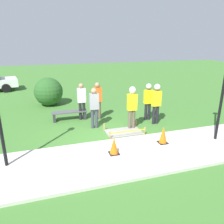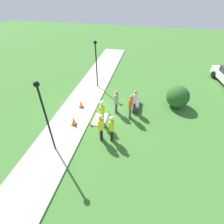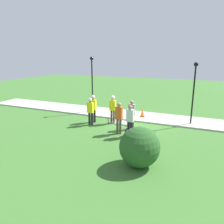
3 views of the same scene
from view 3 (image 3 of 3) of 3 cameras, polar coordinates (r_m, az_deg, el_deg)
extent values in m
plane|color=#3D702D|center=(15.32, 6.37, -2.58)|extent=(60.00, 60.00, 0.00)
cube|color=#BCB7AD|center=(16.53, 7.75, -1.16)|extent=(28.00, 2.65, 0.10)
cube|color=gray|center=(15.01, 2.35, -2.74)|extent=(1.51, 0.92, 0.06)
cube|color=tan|center=(15.15, 5.65, -2.07)|extent=(0.05, 0.05, 0.35)
cube|color=tan|center=(15.66, 0.39, -1.45)|extent=(0.05, 0.05, 0.35)
cube|color=tan|center=(14.31, 4.50, -3.05)|extent=(0.05, 0.05, 0.35)
cube|color=tan|center=(14.85, -1.01, -2.35)|extent=(0.05, 0.05, 0.35)
cube|color=yellow|center=(15.36, 2.98, -1.44)|extent=(1.51, 0.00, 0.04)
cube|color=black|center=(16.29, 7.90, -1.18)|extent=(0.34, 0.34, 0.02)
cone|color=orange|center=(16.21, 7.94, -0.16)|extent=(0.29, 0.29, 0.57)
cube|color=black|center=(16.71, 1.04, -0.64)|extent=(0.34, 0.34, 0.02)
cone|color=orange|center=(16.63, 1.05, 0.45)|extent=(0.29, 0.29, 0.63)
cube|color=#2D2D33|center=(12.11, 10.67, -6.47)|extent=(0.12, 0.40, 0.40)
cube|color=#2D2D33|center=(12.50, 3.94, -5.57)|extent=(0.12, 0.40, 0.40)
cube|color=#4C4C51|center=(12.21, 7.28, -5.02)|extent=(1.70, 0.44, 0.06)
cylinder|color=brown|center=(14.76, 0.51, -1.35)|extent=(0.14, 0.14, 0.89)
cylinder|color=brown|center=(14.83, -0.13, -1.27)|extent=(0.14, 0.14, 0.89)
cube|color=yellow|center=(14.59, 0.20, 1.72)|extent=(0.40, 0.22, 0.71)
sphere|color=tan|center=(14.50, 0.20, 3.55)|extent=(0.24, 0.24, 0.24)
sphere|color=white|center=(14.48, 0.20, 3.80)|extent=(0.28, 0.28, 0.28)
cylinder|color=black|center=(14.50, -5.30, -1.80)|extent=(0.14, 0.14, 0.85)
cylinder|color=black|center=(14.59, -5.92, -1.72)|extent=(0.14, 0.14, 0.85)
cube|color=yellow|center=(14.35, -5.68, 1.14)|extent=(0.40, 0.22, 0.67)
sphere|color=brown|center=(14.25, -5.73, 2.90)|extent=(0.23, 0.23, 0.23)
sphere|color=white|center=(14.24, -5.73, 3.15)|extent=(0.26, 0.26, 0.26)
cylinder|color=black|center=(15.07, -4.55, -1.07)|extent=(0.14, 0.14, 0.89)
cylinder|color=black|center=(15.16, -5.15, -0.99)|extent=(0.14, 0.14, 0.89)
cube|color=yellow|center=(14.92, -4.91, 1.91)|extent=(0.40, 0.22, 0.70)
sphere|color=brown|center=(14.82, -4.95, 3.69)|extent=(0.24, 0.24, 0.24)
sphere|color=white|center=(14.81, -4.96, 3.94)|extent=(0.28, 0.28, 0.28)
cylinder|color=brown|center=(12.85, 2.18, -3.78)|extent=(0.14, 0.14, 0.91)
cylinder|color=brown|center=(12.91, 1.43, -3.68)|extent=(0.14, 0.14, 0.91)
cube|color=#E55B1E|center=(12.65, 1.83, -0.23)|extent=(0.40, 0.22, 0.72)
sphere|color=#A37A5B|center=(12.54, 1.85, 1.90)|extent=(0.25, 0.25, 0.25)
cylinder|color=black|center=(12.43, 5.07, -4.51)|extent=(0.14, 0.14, 0.89)
cylinder|color=black|center=(12.49, 4.28, -4.41)|extent=(0.14, 0.14, 0.89)
cube|color=silver|center=(12.22, 4.75, -0.93)|extent=(0.40, 0.22, 0.70)
sphere|color=#A37A5B|center=(12.10, 4.80, 1.22)|extent=(0.24, 0.24, 0.24)
cylinder|color=#383D47|center=(13.68, 5.45, -2.72)|extent=(0.14, 0.14, 0.89)
cylinder|color=#383D47|center=(13.73, 4.74, -2.63)|extent=(0.14, 0.14, 0.89)
cube|color=gray|center=(13.49, 5.17, 0.56)|extent=(0.40, 0.22, 0.70)
sphere|color=#A37A5B|center=(13.39, 5.21, 2.52)|extent=(0.24, 0.24, 0.24)
cylinder|color=black|center=(17.49, -5.17, 6.76)|extent=(0.10, 0.10, 4.07)
sphere|color=black|center=(17.33, -5.34, 13.76)|extent=(0.28, 0.28, 0.28)
cylinder|color=black|center=(15.06, 20.43, 4.03)|extent=(0.10, 0.10, 3.75)
sphere|color=black|center=(14.86, 21.11, 11.53)|extent=(0.28, 0.28, 0.28)
sphere|color=#285623|center=(9.15, 7.20, -9.08)|extent=(1.69, 1.69, 1.69)
camera|label=1|loc=(21.57, 18.36, 12.01)|focal=35.00mm
camera|label=2|loc=(18.02, -32.26, 23.50)|focal=28.00mm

